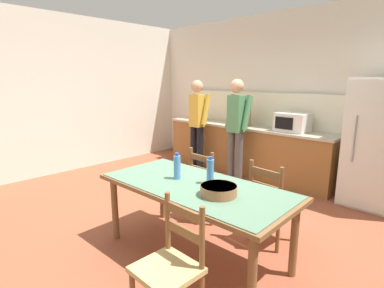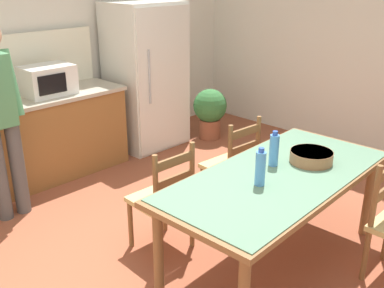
{
  "view_description": "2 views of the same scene",
  "coord_description": "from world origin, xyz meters",
  "px_view_note": "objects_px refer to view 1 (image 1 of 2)",
  "views": [
    {
      "loc": [
        2.41,
        -2.41,
        1.74
      ],
      "look_at": [
        -0.02,
        0.08,
        0.98
      ],
      "focal_mm": 28.0,
      "sensor_mm": 36.0,
      "label": 1
    },
    {
      "loc": [
        -1.99,
        -2.03,
        2.12
      ],
      "look_at": [
        0.08,
        0.01,
        0.98
      ],
      "focal_mm": 42.0,
      "sensor_mm": 36.0,
      "label": 2
    }
  ],
  "objects_px": {
    "chair_side_near_right": "(171,266)",
    "microwave": "(292,122)",
    "chair_side_far_right": "(271,203)",
    "person_at_counter": "(236,125)",
    "refrigerator": "(382,144)",
    "bottle_near_centre": "(177,167)",
    "dining_table": "(195,192)",
    "paper_bag": "(243,116)",
    "chair_side_far_left": "(208,184)",
    "person_at_sink": "(197,121)",
    "bottle_off_centre": "(210,171)",
    "serving_bowl": "(219,190)"
  },
  "relations": [
    {
      "from": "bottle_near_centre",
      "to": "serving_bowl",
      "type": "bearing_deg",
      "value": -4.9
    },
    {
      "from": "chair_side_far_right",
      "to": "person_at_sink",
      "type": "height_order",
      "value": "person_at_sink"
    },
    {
      "from": "chair_side_near_right",
      "to": "bottle_near_centre",
      "type": "bearing_deg",
      "value": 134.95
    },
    {
      "from": "microwave",
      "to": "serving_bowl",
      "type": "bearing_deg",
      "value": -76.19
    },
    {
      "from": "chair_side_far_left",
      "to": "paper_bag",
      "type": "bearing_deg",
      "value": -64.52
    },
    {
      "from": "bottle_off_centre",
      "to": "person_at_counter",
      "type": "xyz_separation_m",
      "value": [
        -1.16,
        2.01,
        0.11
      ]
    },
    {
      "from": "paper_bag",
      "to": "microwave",
      "type": "bearing_deg",
      "value": 0.46
    },
    {
      "from": "bottle_near_centre",
      "to": "chair_side_near_right",
      "type": "xyz_separation_m",
      "value": [
        0.7,
        -0.72,
        -0.43
      ]
    },
    {
      "from": "paper_bag",
      "to": "person_at_counter",
      "type": "height_order",
      "value": "person_at_counter"
    },
    {
      "from": "dining_table",
      "to": "chair_side_far_left",
      "type": "relative_size",
      "value": 2.15
    },
    {
      "from": "person_at_counter",
      "to": "microwave",
      "type": "bearing_deg",
      "value": -55.19
    },
    {
      "from": "chair_side_near_right",
      "to": "microwave",
      "type": "bearing_deg",
      "value": 103.84
    },
    {
      "from": "microwave",
      "to": "person_at_sink",
      "type": "height_order",
      "value": "person_at_sink"
    },
    {
      "from": "chair_side_near_right",
      "to": "bottle_off_centre",
      "type": "bearing_deg",
      "value": 114.21
    },
    {
      "from": "microwave",
      "to": "dining_table",
      "type": "xyz_separation_m",
      "value": [
        0.32,
        -2.64,
        -0.38
      ]
    },
    {
      "from": "dining_table",
      "to": "chair_side_near_right",
      "type": "xyz_separation_m",
      "value": [
        0.46,
        -0.73,
        -0.23
      ]
    },
    {
      "from": "chair_side_far_left",
      "to": "person_at_counter",
      "type": "relative_size",
      "value": 0.52
    },
    {
      "from": "dining_table",
      "to": "chair_side_far_left",
      "type": "distance_m",
      "value": 0.89
    },
    {
      "from": "microwave",
      "to": "bottle_off_centre",
      "type": "relative_size",
      "value": 1.85
    },
    {
      "from": "chair_side_near_right",
      "to": "person_at_counter",
      "type": "bearing_deg",
      "value": 118.96
    },
    {
      "from": "person_at_sink",
      "to": "paper_bag",
      "type": "bearing_deg",
      "value": -55.07
    },
    {
      "from": "refrigerator",
      "to": "chair_side_far_right",
      "type": "bearing_deg",
      "value": -107.02
    },
    {
      "from": "microwave",
      "to": "person_at_sink",
      "type": "relative_size",
      "value": 0.29
    },
    {
      "from": "paper_bag",
      "to": "chair_side_far_left",
      "type": "bearing_deg",
      "value": -66.59
    },
    {
      "from": "bottle_near_centre",
      "to": "serving_bowl",
      "type": "height_order",
      "value": "bottle_near_centre"
    },
    {
      "from": "chair_side_far_right",
      "to": "chair_side_far_left",
      "type": "relative_size",
      "value": 1.0
    },
    {
      "from": "chair_side_near_right",
      "to": "person_at_sink",
      "type": "bearing_deg",
      "value": 131.22
    },
    {
      "from": "chair_side_far_right",
      "to": "refrigerator",
      "type": "bearing_deg",
      "value": -103.16
    },
    {
      "from": "serving_bowl",
      "to": "bottle_off_centre",
      "type": "bearing_deg",
      "value": 145.06
    },
    {
      "from": "chair_side_near_right",
      "to": "person_at_counter",
      "type": "xyz_separation_m",
      "value": [
        -1.53,
        2.85,
        0.54
      ]
    },
    {
      "from": "chair_side_near_right",
      "to": "serving_bowl",
      "type": "bearing_deg",
      "value": 100.81
    },
    {
      "from": "refrigerator",
      "to": "bottle_near_centre",
      "type": "distance_m",
      "value": 2.9
    },
    {
      "from": "chair_side_far_right",
      "to": "person_at_counter",
      "type": "distance_m",
      "value": 2.08
    },
    {
      "from": "paper_bag",
      "to": "dining_table",
      "type": "bearing_deg",
      "value": -63.99
    },
    {
      "from": "chair_side_far_left",
      "to": "bottle_near_centre",
      "type": "bearing_deg",
      "value": 108.59
    },
    {
      "from": "bottle_near_centre",
      "to": "person_at_sink",
      "type": "height_order",
      "value": "person_at_sink"
    },
    {
      "from": "person_at_counter",
      "to": "dining_table",
      "type": "bearing_deg",
      "value": -153.29
    },
    {
      "from": "refrigerator",
      "to": "chair_side_far_right",
      "type": "distance_m",
      "value": 2.0
    },
    {
      "from": "chair_side_far_left",
      "to": "chair_side_near_right",
      "type": "distance_m",
      "value": 1.72
    },
    {
      "from": "dining_table",
      "to": "chair_side_far_right",
      "type": "distance_m",
      "value": 0.89
    },
    {
      "from": "bottle_near_centre",
      "to": "person_at_counter",
      "type": "height_order",
      "value": "person_at_counter"
    },
    {
      "from": "dining_table",
      "to": "person_at_sink",
      "type": "relative_size",
      "value": 1.14
    },
    {
      "from": "dining_table",
      "to": "person_at_counter",
      "type": "xyz_separation_m",
      "value": [
        -1.07,
        2.12,
        0.31
      ]
    },
    {
      "from": "chair_side_far_right",
      "to": "microwave",
      "type": "bearing_deg",
      "value": -64.94
    },
    {
      "from": "dining_table",
      "to": "serving_bowl",
      "type": "bearing_deg",
      "value": -9.55
    },
    {
      "from": "bottle_near_centre",
      "to": "dining_table",
      "type": "bearing_deg",
      "value": 1.73
    },
    {
      "from": "refrigerator",
      "to": "bottle_near_centre",
      "type": "bearing_deg",
      "value": -114.93
    },
    {
      "from": "paper_bag",
      "to": "person_at_counter",
      "type": "distance_m",
      "value": 0.56
    },
    {
      "from": "paper_bag",
      "to": "chair_side_far_right",
      "type": "height_order",
      "value": "paper_bag"
    },
    {
      "from": "refrigerator",
      "to": "microwave",
      "type": "relative_size",
      "value": 3.54
    }
  ]
}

